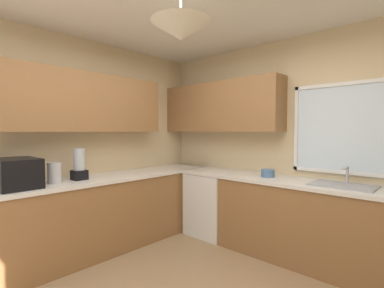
# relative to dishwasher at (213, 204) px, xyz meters

# --- Properties ---
(room_shell) EXTENTS (4.01, 4.01, 2.67)m
(room_shell) POSITION_rel_dishwasher_xyz_m (0.60, -1.11, 1.34)
(room_shell) COLOR beige
(room_shell) RESTS_ON ground_plane
(counter_run_left) EXTENTS (0.65, 3.62, 0.90)m
(counter_run_left) POSITION_rel_dishwasher_xyz_m (-0.66, -1.61, 0.02)
(counter_run_left) COLOR olive
(counter_run_left) RESTS_ON ground_plane
(counter_run_back) EXTENTS (3.10, 0.65, 0.90)m
(counter_run_back) POSITION_rel_dishwasher_xyz_m (1.18, 0.03, 0.02)
(counter_run_back) COLOR olive
(counter_run_back) RESTS_ON ground_plane
(dishwasher) EXTENTS (0.60, 0.60, 0.86)m
(dishwasher) POSITION_rel_dishwasher_xyz_m (0.00, 0.00, 0.00)
(dishwasher) COLOR white
(dishwasher) RESTS_ON ground_plane
(microwave) EXTENTS (0.48, 0.36, 0.29)m
(microwave) POSITION_rel_dishwasher_xyz_m (-0.66, -2.25, 0.62)
(microwave) COLOR black
(microwave) RESTS_ON counter_run_left
(kettle) EXTENTS (0.14, 0.14, 0.22)m
(kettle) POSITION_rel_dishwasher_xyz_m (-0.64, -1.90, 0.58)
(kettle) COLOR #B7B7BC
(kettle) RESTS_ON counter_run_left
(sink_assembly) EXTENTS (0.59, 0.40, 0.19)m
(sink_assembly) POSITION_rel_dishwasher_xyz_m (1.66, 0.04, 0.48)
(sink_assembly) COLOR #9EA0A5
(sink_assembly) RESTS_ON counter_run_back
(bowl) EXTENTS (0.16, 0.16, 0.09)m
(bowl) POSITION_rel_dishwasher_xyz_m (0.83, 0.03, 0.52)
(bowl) COLOR #4C7099
(bowl) RESTS_ON counter_run_back
(blender_appliance) EXTENTS (0.15, 0.15, 0.36)m
(blender_appliance) POSITION_rel_dishwasher_xyz_m (-0.66, -1.62, 0.63)
(blender_appliance) COLOR black
(blender_appliance) RESTS_ON counter_run_left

